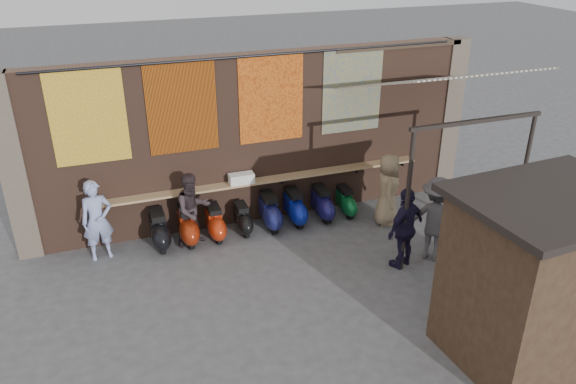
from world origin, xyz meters
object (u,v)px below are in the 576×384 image
at_px(scooter_stool_1, 188,226).
at_px(shopper_navy, 405,228).
at_px(scooter_stool_4, 270,212).
at_px(scooter_stool_7, 346,202).
at_px(shelf_box, 241,178).
at_px(shopper_tan, 388,189).
at_px(shopper_grey, 436,219).
at_px(scooter_stool_3, 243,219).
at_px(diner_right, 193,210).
at_px(diner_left, 97,220).
at_px(scooter_stool_2, 215,223).
at_px(market_stall, 539,281).
at_px(scooter_stool_0, 159,230).
at_px(scooter_stool_5, 295,207).
at_px(scooter_stool_6, 322,204).

xyz_separation_m(scooter_stool_1, shopper_navy, (4.06, -2.48, 0.48)).
relative_size(scooter_stool_1, scooter_stool_4, 1.00).
xyz_separation_m(scooter_stool_7, shopper_navy, (0.15, -2.49, 0.54)).
bearing_deg(shelf_box, shopper_tan, -16.96).
bearing_deg(scooter_stool_1, shopper_grey, -26.57).
bearing_deg(scooter_stool_1, shopper_navy, -31.36).
distance_m(shopper_navy, shopper_grey, 0.76).
height_order(shelf_box, scooter_stool_3, shelf_box).
bearing_deg(shelf_box, shopper_navy, -46.01).
bearing_deg(scooter_stool_7, scooter_stool_4, -179.99).
height_order(scooter_stool_3, diner_right, diner_right).
bearing_deg(scooter_stool_1, diner_right, -37.30).
bearing_deg(diner_left, scooter_stool_3, -8.22).
height_order(scooter_stool_2, scooter_stool_3, scooter_stool_2).
xyz_separation_m(scooter_stool_3, market_stall, (3.40, -5.47, 1.05)).
bearing_deg(scooter_stool_2, shopper_grey, -29.70).
xyz_separation_m(scooter_stool_0, market_stall, (5.31, -5.47, 0.98)).
xyz_separation_m(scooter_stool_0, scooter_stool_5, (3.20, 0.03, -0.00)).
relative_size(scooter_stool_4, shopper_grey, 0.47).
relative_size(shelf_box, scooter_stool_4, 0.65).
height_order(scooter_stool_7, diner_left, diner_left).
xyz_separation_m(scooter_stool_5, diner_right, (-2.45, -0.14, 0.44)).
bearing_deg(shelf_box, scooter_stool_7, -6.74).
bearing_deg(diner_left, market_stall, -47.99).
bearing_deg(shopper_tan, scooter_stool_0, 108.83).
relative_size(shelf_box, shopper_grey, 0.31).
bearing_deg(shelf_box, scooter_stool_6, -8.64).
xyz_separation_m(scooter_stool_1, diner_left, (-1.87, 0.01, 0.47)).
bearing_deg(scooter_stool_0, scooter_stool_1, -0.88).
height_order(shelf_box, scooter_stool_0, shelf_box).
height_order(shopper_navy, market_stall, market_stall).
bearing_deg(diner_right, scooter_stool_4, -12.70).
bearing_deg(diner_left, shopper_grey, -28.00).
height_order(scooter_stool_2, shopper_grey, shopper_grey).
distance_m(diner_right, shopper_tan, 4.55).
xyz_separation_m(scooter_stool_3, scooter_stool_5, (1.30, 0.03, 0.07)).
xyz_separation_m(scooter_stool_3, shopper_tan, (3.37, -0.69, 0.53)).
bearing_deg(shopper_grey, scooter_stool_4, 3.25).
xyz_separation_m(scooter_stool_2, diner_right, (-0.49, -0.08, 0.46)).
distance_m(diner_left, market_stall, 8.55).
distance_m(scooter_stool_3, scooter_stool_5, 1.30).
bearing_deg(shelf_box, diner_right, -161.45).
bearing_deg(shelf_box, scooter_stool_0, -171.31).
bearing_deg(scooter_stool_0, shopper_grey, -23.95).
height_order(scooter_stool_7, shopper_grey, shopper_grey).
height_order(scooter_stool_7, market_stall, market_stall).
bearing_deg(scooter_stool_5, shopper_navy, -59.38).
bearing_deg(scooter_stool_0, scooter_stool_5, 0.47).
relative_size(scooter_stool_7, shopper_navy, 0.41).
bearing_deg(shopper_grey, scooter_stool_6, -14.34).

